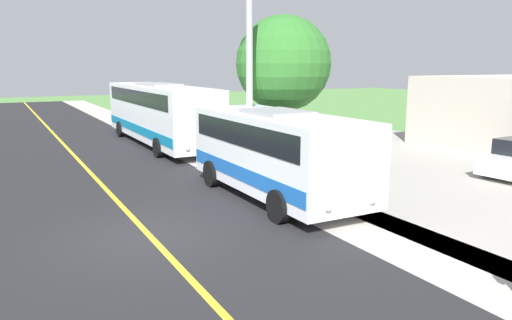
# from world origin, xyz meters

# --- Properties ---
(ground_plane) EXTENTS (120.00, 120.00, 0.00)m
(ground_plane) POSITION_xyz_m (0.00, 0.00, 0.00)
(ground_plane) COLOR #548442
(road_surface) EXTENTS (8.00, 100.00, 0.01)m
(road_surface) POSITION_xyz_m (0.00, 0.00, 0.00)
(road_surface) COLOR black
(road_surface) RESTS_ON ground
(sidewalk) EXTENTS (2.40, 100.00, 0.01)m
(sidewalk) POSITION_xyz_m (-5.20, 0.00, 0.00)
(sidewalk) COLOR #B2ADA3
(sidewalk) RESTS_ON ground
(road_centre_line) EXTENTS (0.16, 100.00, 0.00)m
(road_centre_line) POSITION_xyz_m (0.00, 0.00, 0.01)
(road_centre_line) COLOR gold
(road_centre_line) RESTS_ON ground
(shuttle_bus_front) EXTENTS (2.78, 7.39, 2.75)m
(shuttle_bus_front) POSITION_xyz_m (-4.56, -1.65, 1.52)
(shuttle_bus_front) COLOR white
(shuttle_bus_front) RESTS_ON ground
(transit_bus_rear) EXTENTS (2.76, 12.06, 3.19)m
(transit_bus_rear) POSITION_xyz_m (-4.56, -13.75, 1.75)
(transit_bus_rear) COLOR white
(transit_bus_rear) RESTS_ON ground
(street_light_pole) EXTENTS (1.97, 0.24, 7.36)m
(street_light_pole) POSITION_xyz_m (-4.87, -4.32, 4.08)
(street_light_pole) COLOR #9E9EA3
(street_light_pole) RESTS_ON ground
(tree_curbside) EXTENTS (3.85, 3.85, 6.10)m
(tree_curbside) POSITION_xyz_m (-7.40, -5.97, 4.15)
(tree_curbside) COLOR #4C3826
(tree_curbside) RESTS_ON ground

